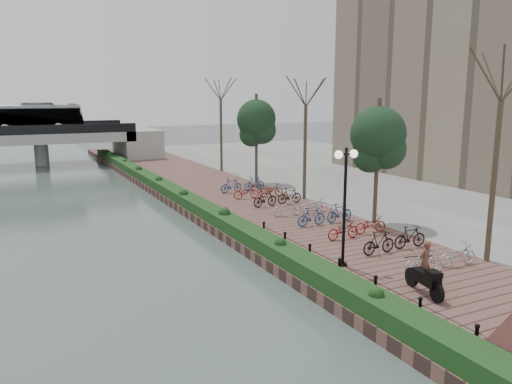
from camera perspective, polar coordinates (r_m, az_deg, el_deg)
ground at (r=16.04m, az=11.71°, el=-15.50°), size 220.00×220.00×0.00m
promenade at (r=32.25m, az=-1.95°, el=-1.37°), size 8.00×75.00×0.50m
inland_pavement at (r=41.41m, az=18.62°, el=0.79°), size 24.00×75.00×0.50m
hedge at (r=33.24m, az=-9.10°, el=-0.16°), size 1.10×56.00×0.60m
chain_fence at (r=17.95m, az=11.40°, el=-9.62°), size 0.10×14.10×0.70m
lamppost at (r=19.39m, az=10.18°, el=1.24°), size 1.02×0.32×4.66m
motorcycle at (r=17.90m, az=18.65°, el=-9.32°), size 0.89×1.87×1.12m
pedestrian at (r=19.07m, az=18.76°, el=-7.48°), size 0.59×0.43×1.50m
bicycle_parking at (r=27.25m, az=6.61°, el=-2.14°), size 2.40×19.89×1.00m
street_trees at (r=29.54m, az=9.04°, el=4.14°), size 3.20×37.12×6.80m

